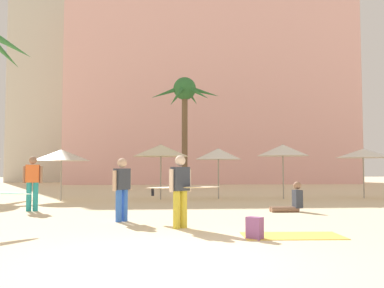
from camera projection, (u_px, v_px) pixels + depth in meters
The scene contains 15 objects.
ground at pixel (161, 261), 5.97m from camera, with size 120.00×120.00×0.00m, color beige.
hotel_pink at pixel (210, 92), 40.18m from camera, with size 25.97×9.56×17.71m, color beige.
hotel_tower_gray at pixel (86, 69), 45.59m from camera, with size 14.03×8.78×24.81m, color beige.
palm_tree_far_left at pixel (185, 98), 26.08m from camera, with size 4.39×4.01×7.14m.
cafe_umbrella_0 at pixel (161, 151), 17.91m from camera, with size 2.43×2.43×2.39m.
cafe_umbrella_1 at pixel (62, 155), 17.24m from camera, with size 2.36×2.36×2.14m.
cafe_umbrella_3 at pixel (283, 150), 18.26m from camera, with size 2.28×2.28×2.41m.
cafe_umbrella_4 at pixel (363, 153), 18.66m from camera, with size 2.42×2.42×2.24m.
cafe_umbrella_8 at pixel (218, 154), 18.37m from camera, with size 2.07×2.07×2.24m.
beach_towel at pixel (292, 236), 8.15m from camera, with size 1.95×0.95×0.01m, color #F4CC4C.
backpack at pixel (255, 228), 7.81m from camera, with size 0.35×0.35×0.42m.
person_near_right at pixel (292, 201), 12.78m from camera, with size 0.98×0.40×0.93m.
person_far_right at pixel (180, 188), 9.39m from camera, with size 1.88×2.36×1.64m.
person_far_left at pixel (122, 187), 10.45m from camera, with size 0.48×0.51×1.60m.
person_mid_left at pixel (33, 181), 13.01m from camera, with size 0.61×0.26×1.72m.
Camera 1 is at (-0.08, -6.07, 1.34)m, focal length 38.55 mm.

